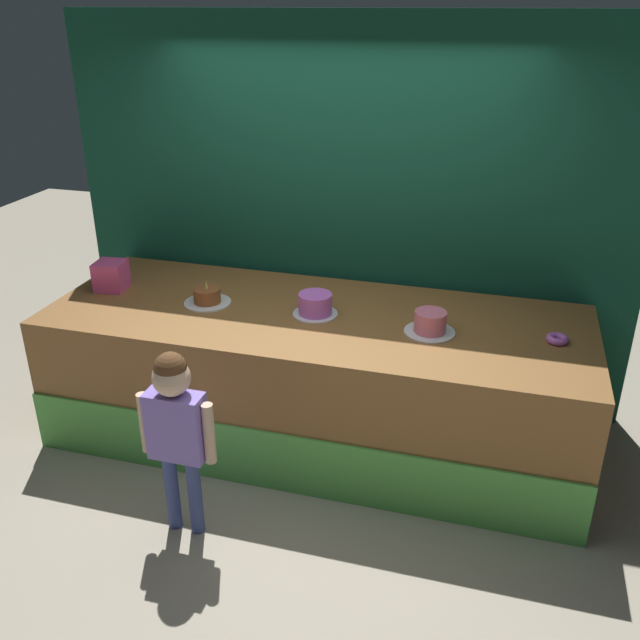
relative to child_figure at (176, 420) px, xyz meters
The scene contains 9 objects.
ground_plane 0.97m from the child_figure, 46.46° to the left, with size 12.00×12.00×0.00m, color #ADA38E.
stage_platform 1.21m from the child_figure, 67.91° to the left, with size 3.45×1.29×0.91m.
curtain_backdrop 1.99m from the child_figure, 76.36° to the left, with size 4.02×0.08×2.68m, color #144C38.
child_figure is the anchor object (origin of this frame).
pink_box 1.54m from the child_figure, 132.48° to the left, with size 0.20×0.19×0.20m, color #EF5097.
donut 2.22m from the child_figure, 30.00° to the left, with size 0.13×0.13×0.04m, color #CC66D8.
cake_left 1.13m from the child_figure, 105.10° to the left, with size 0.31×0.31×0.16m.
cake_center 1.21m from the child_figure, 67.86° to the left, with size 0.29×0.29×0.14m.
cake_right 1.59m from the child_figure, 41.18° to the left, with size 0.31×0.31×0.14m.
Camera 1 is at (1.11, -3.17, 2.72)m, focal length 38.35 mm.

